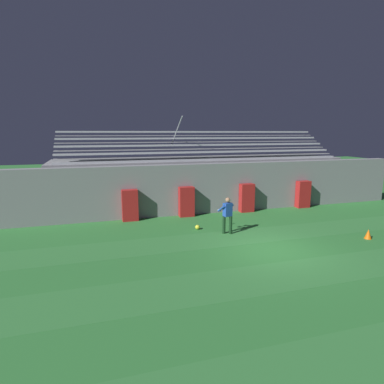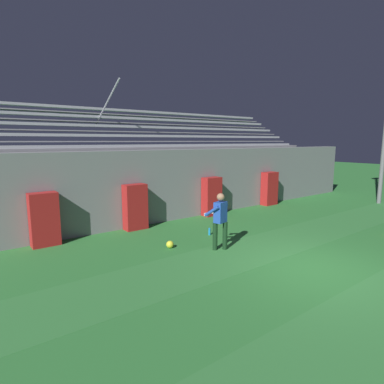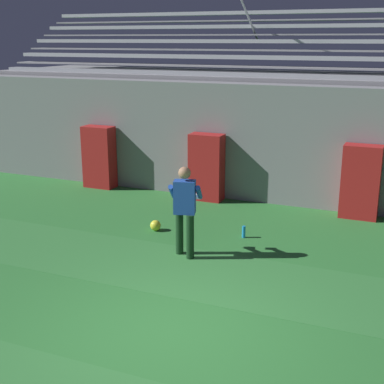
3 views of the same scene
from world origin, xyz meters
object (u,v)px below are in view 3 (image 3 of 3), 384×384
at_px(padding_pillar_gate_left, 206,167).
at_px(goalkeeper, 185,206).
at_px(padding_pillar_far_left, 99,157).
at_px(water_bottle, 244,232).
at_px(padding_pillar_gate_right, 361,182).
at_px(soccer_ball, 155,225).

distance_m(padding_pillar_gate_left, goalkeeper, 3.59).
xyz_separation_m(padding_pillar_gate_left, goalkeeper, (0.92, -3.46, 0.14)).
distance_m(padding_pillar_far_left, water_bottle, 5.20).
bearing_deg(padding_pillar_gate_left, padding_pillar_far_left, 180.00).
relative_size(padding_pillar_gate_left, goalkeeper, 0.97).
bearing_deg(padding_pillar_gate_left, water_bottle, -52.98).
xyz_separation_m(padding_pillar_gate_right, water_bottle, (-1.96, -2.17, -0.69)).
bearing_deg(soccer_ball, padding_pillar_gate_left, 86.21).
bearing_deg(padding_pillar_far_left, padding_pillar_gate_left, 0.00).
bearing_deg(water_bottle, padding_pillar_gate_right, 47.90).
xyz_separation_m(goalkeeper, water_bottle, (0.72, 1.29, -0.83)).
xyz_separation_m(soccer_ball, water_bottle, (1.80, 0.31, 0.01)).
relative_size(padding_pillar_gate_right, padding_pillar_far_left, 1.00).
bearing_deg(goalkeeper, water_bottle, 60.97).
xyz_separation_m(padding_pillar_gate_right, goalkeeper, (-2.68, -3.46, 0.14)).
relative_size(padding_pillar_gate_right, water_bottle, 6.78).
distance_m(padding_pillar_gate_right, soccer_ball, 4.57).
bearing_deg(padding_pillar_gate_right, water_bottle, -132.10).
distance_m(padding_pillar_far_left, goalkeeper, 5.26).
xyz_separation_m(padding_pillar_gate_left, soccer_ball, (-0.16, -2.48, -0.70)).
bearing_deg(goalkeeper, soccer_ball, 137.90).
relative_size(padding_pillar_gate_right, goalkeeper, 0.97).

